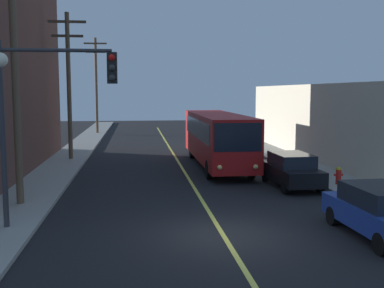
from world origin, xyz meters
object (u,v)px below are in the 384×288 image
utility_pole_near (14,42)px  utility_pole_far (96,81)px  utility_pole_mid (69,79)px  fire_hydrant (338,175)px  parked_car_black (291,170)px  parked_car_blue (379,211)px  traffic_signal_left_corner (51,99)px  city_bus (217,137)px

utility_pole_near → utility_pole_far: utility_pole_near is taller
utility_pole_mid → utility_pole_far: size_ratio=0.94×
utility_pole_far → fire_hydrant: size_ratio=12.03×
parked_car_black → utility_pole_far: bearing=111.2°
parked_car_blue → utility_pole_mid: size_ratio=0.47×
parked_car_black → fire_hydrant: size_ratio=5.29×
fire_hydrant → parked_car_blue: bearing=-105.5°
traffic_signal_left_corner → parked_car_blue: bearing=-11.5°
traffic_signal_left_corner → fire_hydrant: bearing=23.8°
utility_pole_mid → fire_hydrant: 17.96m
parked_car_black → fire_hydrant: bearing=-9.5°
city_bus → utility_pole_far: size_ratio=1.20×
utility_pole_mid → parked_car_blue: bearing=-56.5°
utility_pole_far → fire_hydrant: utility_pole_far is taller
utility_pole_near → parked_car_blue: bearing=-23.9°
parked_car_blue → fire_hydrant: size_ratio=5.30×
parked_car_black → traffic_signal_left_corner: 12.10m
parked_car_blue → utility_pole_far: size_ratio=0.44×
utility_pole_mid → utility_pole_far: (0.13, 19.71, 0.33)m
city_bus → fire_hydrant: city_bus is taller
city_bus → parked_car_blue: size_ratio=2.73×
parked_car_black → fire_hydrant: parked_car_black is taller
city_bus → utility_pole_far: bearing=111.5°
utility_pole_far → traffic_signal_left_corner: 35.55m
traffic_signal_left_corner → utility_pole_near: bearing=119.8°
parked_car_black → utility_pole_mid: size_ratio=0.47×
parked_car_blue → parked_car_black: 7.85m
city_bus → utility_pole_mid: size_ratio=1.29×
utility_pole_near → city_bus: bearing=44.1°
utility_pole_far → traffic_signal_left_corner: size_ratio=1.68×
fire_hydrant → city_bus: bearing=123.4°
fire_hydrant → parked_car_black: bearing=170.5°
utility_pole_mid → traffic_signal_left_corner: size_ratio=1.58×
utility_pole_near → parked_car_black: bearing=11.9°
city_bus → utility_pole_far: utility_pole_far is taller
parked_car_blue → parked_car_black: bearing=91.1°
city_bus → parked_car_black: size_ratio=2.74×
utility_pole_near → traffic_signal_left_corner: (1.88, -3.27, -2.13)m
parked_car_blue → utility_pole_near: (-12.07, 5.34, 5.59)m
utility_pole_mid → fire_hydrant: size_ratio=11.27×
utility_pole_near → utility_pole_mid: (0.27, 12.51, -1.06)m
parked_car_blue → traffic_signal_left_corner: traffic_signal_left_corner is taller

